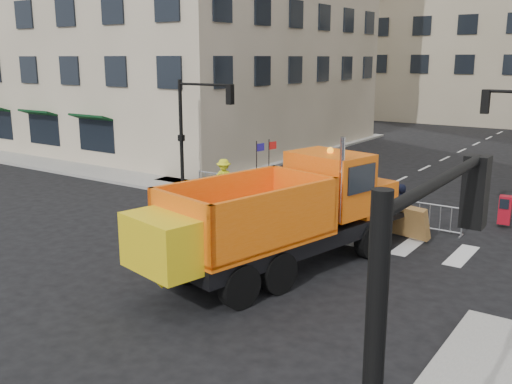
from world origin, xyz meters
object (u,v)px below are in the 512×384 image
Objects in this scene: newspaper_box at (505,210)px; cop_b at (375,211)px; cop_a at (400,209)px; worker at (224,179)px; plow_truck at (279,214)px; cop_c at (349,211)px.

cop_b is at bearing -140.12° from newspaper_box.
worker reaches higher than cop_a.
plow_truck is 10.02× the size of newspaper_box.
worker is at bearing -14.27° from cop_a.
plow_truck is at bearing -70.94° from worker.
cop_a is 1.02m from cop_b.
cop_c is at bearing -146.38° from newspaper_box.
cop_b reaches higher than newspaper_box.
cop_c is 6.14m from newspaper_box.
cop_a is 1.07× the size of worker.
cop_a is 8.43m from worker.
cop_a is at bearing -31.03° from worker.
cop_a is at bearing 166.58° from cop_c.
cop_b is at bearing -36.82° from worker.
plow_truck is 6.08m from cop_a.
plow_truck is 5.05m from cop_c.
cop_c is (-0.99, -0.07, -0.13)m from cop_b.
newspaper_box is at bearing -15.10° from plow_truck.
cop_a reaches higher than newspaper_box.
cop_c is at bearing 14.50° from cop_a.
cop_a reaches higher than cop_b.
cop_c is 0.91× the size of worker.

